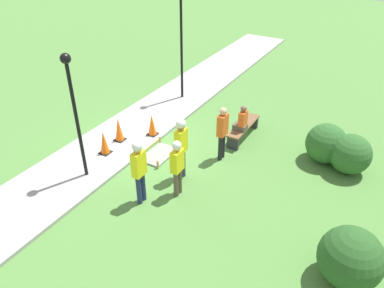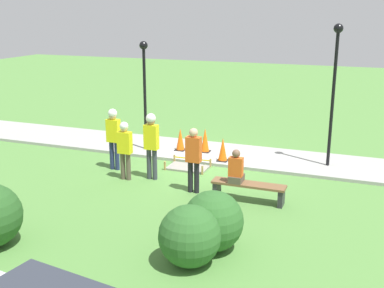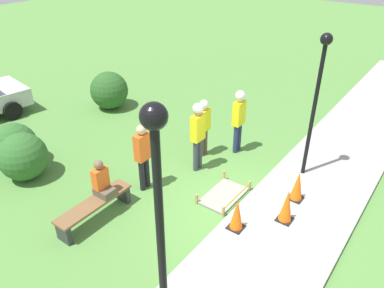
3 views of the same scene
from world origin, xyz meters
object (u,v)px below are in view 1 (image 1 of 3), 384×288
Objects in this scene: traffic_cone_near_patch at (152,125)px; lamppost_far at (181,30)px; worker_assistant at (139,166)px; lamppost_near at (73,100)px; traffic_cone_far_patch at (119,130)px; bystander_in_orange_shirt at (222,130)px; worker_supervisor at (181,143)px; worker_trainee at (177,164)px; park_bench at (243,129)px; person_seated_on_bench at (242,120)px; traffic_cone_sidewalk_edge at (104,143)px.

lamppost_far is at bearing -167.09° from traffic_cone_near_patch.
worker_assistant is 0.52× the size of lamppost_near.
traffic_cone_far_patch is 0.46× the size of bystander_in_orange_shirt.
worker_supervisor is at bearing 119.61° from lamppost_near.
worker_assistant is 1.04m from worker_trainee.
park_bench is 1.06× the size of bystander_in_orange_shirt.
park_bench is at bearing 176.87° from bystander_in_orange_shirt.
traffic_cone_near_patch is 0.42× the size of bystander_in_orange_shirt.
traffic_cone_far_patch is at bearing -168.84° from lamppost_near.
person_seated_on_bench reaches higher than traffic_cone_near_patch.
worker_assistant is 6.87m from lamppost_far.
person_seated_on_bench is (-2.96, 3.45, 0.36)m from traffic_cone_sidewalk_edge.
worker_assistant is 1.11× the size of worker_trainee.
lamppost_far is (-4.94, -0.09, 2.41)m from traffic_cone_sidewalk_edge.
traffic_cone_near_patch is at bearing -66.37° from person_seated_on_bench.
lamppost_near is at bearing -37.42° from person_seated_on_bench.
traffic_cone_far_patch is 4.15m from person_seated_on_bench.
worker_assistant is at bearing -14.43° from person_seated_on_bench.
traffic_cone_near_patch is 3.50m from worker_assistant.
worker_supervisor is (2.73, -0.70, 0.36)m from person_seated_on_bench.
worker_trainee is 0.96× the size of bystander_in_orange_shirt.
worker_assistant reaches higher than traffic_cone_far_patch.
worker_assistant reaches higher than bystander_in_orange_shirt.
traffic_cone_far_patch is 0.87m from traffic_cone_sidewalk_edge.
worker_trainee is at bearing -5.17° from park_bench.
worker_assistant is (1.46, -0.38, -0.04)m from worker_supervisor.
worker_supervisor is at bearing -20.38° from bystander_in_orange_shirt.
lamppost_near is at bearing -91.72° from worker_assistant.
worker_supervisor reaches higher than worker_trainee.
traffic_cone_sidewalk_edge reaches higher than park_bench.
bystander_in_orange_shirt is at bearing 90.21° from traffic_cone_near_patch.
bystander_in_orange_shirt is at bearing 173.40° from worker_trainee.
traffic_cone_sidewalk_edge is 0.40× the size of park_bench.
worker_trainee is at bearing 137.85° from worker_assistant.
lamppost_far reaches higher than person_seated_on_bench.
traffic_cone_near_patch is at bearing 139.09° from traffic_cone_far_patch.
traffic_cone_near_patch is at bearing 12.91° from lamppost_far.
worker_supervisor is at bearing 31.18° from lamppost_far.
traffic_cone_near_patch is 1.85m from traffic_cone_sidewalk_edge.
bystander_in_orange_shirt is at bearing 117.70° from traffic_cone_sidewalk_edge.
traffic_cone_sidewalk_edge is 0.43× the size of bystander_in_orange_shirt.
lamppost_far is (-6.11, -0.39, 0.35)m from lamppost_near.
traffic_cone_sidewalk_edge is 3.79m from bystander_in_orange_shirt.
traffic_cone_near_patch is at bearing -60.53° from park_bench.
park_bench is 1.11× the size of worker_trainee.
park_bench is at bearing -171.37° from person_seated_on_bench.
park_bench is 0.52× the size of lamppost_near.
traffic_cone_far_patch is 3.48m from worker_trainee.
worker_assistant is (4.53, -1.03, 0.81)m from park_bench.
lamppost_near is (4.46, -3.11, 2.19)m from park_bench.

